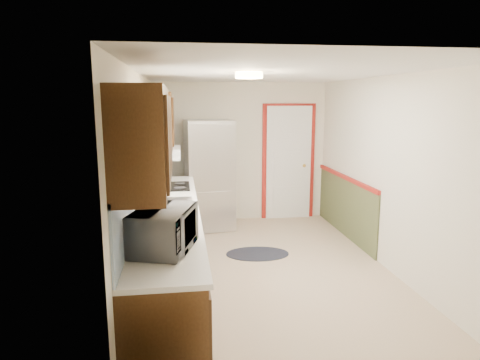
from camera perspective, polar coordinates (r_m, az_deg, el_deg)
name	(u,v)px	position (r m, az deg, el deg)	size (l,w,h in m)	color
room_shell	(271,177)	(5.06, 4.15, 0.34)	(3.20, 5.20, 2.52)	tan
kitchen_run	(165,220)	(4.75, -9.93, -5.30)	(0.63, 4.00, 2.20)	#341D0B
back_wall_trim	(300,171)	(7.47, 7.99, 1.19)	(1.12, 2.30, 2.08)	maroon
ceiling_fixture	(249,76)	(4.73, 1.21, 13.76)	(0.30, 0.30, 0.06)	#FFD88C
microwave	(164,225)	(3.39, -10.15, -5.96)	(0.60, 0.33, 0.41)	white
refrigerator	(209,175)	(7.03, -4.11, 0.72)	(0.82, 0.79, 1.79)	#B7B7BC
rug	(257,254)	(6.01, 2.35, -9.80)	(0.87, 0.56, 0.01)	black
cooktop	(171,186)	(5.85, -9.20, -0.86)	(0.50, 0.60, 0.02)	black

